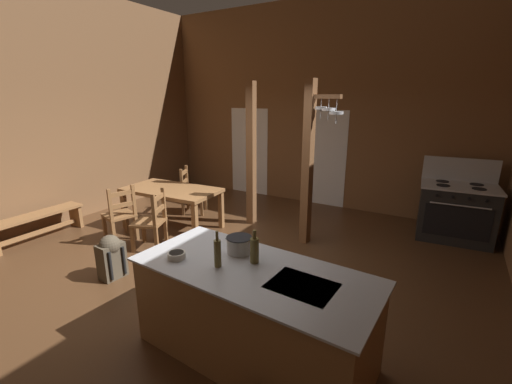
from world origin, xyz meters
name	(u,v)px	position (x,y,z in m)	size (l,w,h in m)	color
ground_plane	(214,271)	(0.00, 0.00, -0.05)	(7.91, 7.94, 0.10)	#4C301C
wall_back	(315,106)	(0.00, 3.64, 2.11)	(7.91, 0.14, 4.23)	brown
wall_left	(45,109)	(-3.63, 0.00, 2.11)	(0.14, 7.94, 4.23)	brown
glazed_door_back_left	(249,152)	(-1.60, 3.57, 1.02)	(1.00, 0.01, 2.05)	white
glazed_panel_back_right	(327,159)	(0.36, 3.57, 1.02)	(0.84, 0.01, 2.05)	white
kitchen_island	(253,313)	(1.31, -1.12, 0.44)	(2.21, 1.09, 0.88)	olive
stove_range	(456,211)	(2.85, 2.88, 0.48)	(1.20, 0.90, 1.32)	black
support_post_with_pot_rack	(310,158)	(0.78, 1.49, 1.40)	(0.62, 0.26, 2.58)	brown
support_post_center	(251,156)	(-0.47, 1.79, 1.29)	(0.14, 0.14, 2.58)	brown
dining_table	(172,193)	(-1.57, 0.85, 0.65)	(1.75, 1.01, 0.74)	olive
ladderback_chair_near_window	(120,215)	(-1.90, -0.01, 0.45)	(0.54, 0.54, 0.95)	brown
ladderback_chair_by_post	(191,191)	(-1.83, 1.67, 0.45)	(0.59, 0.59, 0.95)	brown
ladderback_chair_at_table_end	(152,221)	(-1.22, 0.04, 0.45)	(0.58, 0.58, 0.95)	brown
bench_along_left_wall	(37,222)	(-3.16, -0.68, 0.31)	(0.38, 1.46, 0.44)	olive
backpack	(111,255)	(-1.01, -0.87, 0.31)	(0.32, 0.34, 0.60)	#4C4233
stockpot_on_counter	(239,245)	(1.04, -0.91, 0.96)	(0.32, 0.25, 0.16)	#B7BABF
mixing_bowl_on_counter	(177,255)	(0.60, -1.31, 0.91)	(0.16, 0.16, 0.06)	silver
bottle_tall_on_counter	(218,253)	(1.02, -1.24, 1.01)	(0.06, 0.06, 0.33)	brown
bottle_short_on_counter	(254,250)	(1.26, -1.01, 1.01)	(0.08, 0.08, 0.31)	brown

